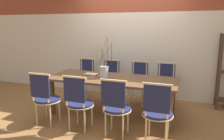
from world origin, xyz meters
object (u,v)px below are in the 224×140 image
at_px(dining_table, 112,83).
at_px(book_stack, 91,75).
at_px(chair_near_center, 116,106).
at_px(chair_far_center, 138,82).
at_px(vase_centerpiece, 104,72).

bearing_deg(dining_table, book_stack, 179.39).
height_order(chair_near_center, book_stack, chair_near_center).
relative_size(chair_far_center, vase_centerpiece, 1.24).
distance_m(dining_table, chair_far_center, 0.86).
relative_size(chair_near_center, chair_far_center, 1.00).
xyz_separation_m(chair_near_center, book_stack, (-0.77, 0.78, 0.25)).
distance_m(chair_near_center, chair_far_center, 1.56).
bearing_deg(book_stack, chair_far_center, 45.75).
relative_size(chair_far_center, book_stack, 3.48).
bearing_deg(dining_table, chair_near_center, -66.39).
distance_m(chair_near_center, vase_centerpiece, 0.92).
xyz_separation_m(chair_near_center, vase_centerpiece, (-0.47, 0.71, 0.35)).
bearing_deg(chair_near_center, vase_centerpiece, 123.46).
xyz_separation_m(dining_table, chair_near_center, (0.34, -0.78, -0.14)).
height_order(chair_far_center, book_stack, chair_far_center).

